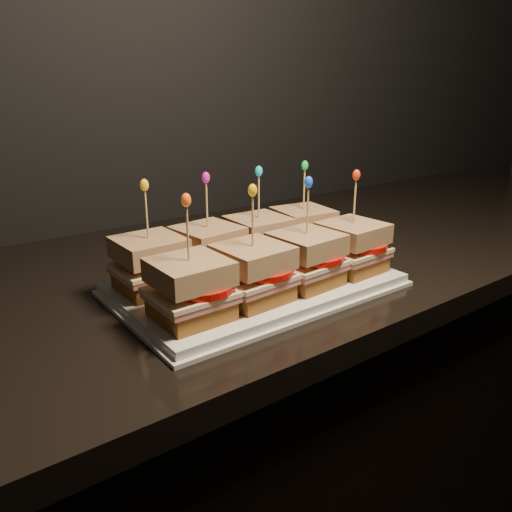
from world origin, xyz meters
TOP-DOWN VIEW (x-y plane):
  - cabinet at (0.38, 1.67)m, footprint 2.47×0.63m
  - granite_slab at (0.38, 1.67)m, footprint 2.51×0.67m
  - platter at (0.35, 1.54)m, footprint 0.41×0.25m
  - platter_rim at (0.35, 1.54)m, footprint 0.42×0.26m
  - sandwich_0_bread_bot at (0.20, 1.59)m, footprint 0.09×0.09m
  - sandwich_0_ham at (0.20, 1.59)m, footprint 0.10×0.09m
  - sandwich_0_cheese at (0.20, 1.59)m, footprint 0.10×0.10m
  - sandwich_0_tomato at (0.21, 1.59)m, footprint 0.09×0.09m
  - sandwich_0_bread_top at (0.20, 1.59)m, footprint 0.09×0.09m
  - sandwich_0_pick at (0.20, 1.59)m, footprint 0.00×0.00m
  - sandwich_0_frill at (0.20, 1.59)m, footprint 0.01×0.01m
  - sandwich_1_bread_bot at (0.30, 1.59)m, footprint 0.10×0.10m
  - sandwich_1_ham at (0.30, 1.59)m, footprint 0.10×0.10m
  - sandwich_1_cheese at (0.30, 1.59)m, footprint 0.11×0.10m
  - sandwich_1_tomato at (0.31, 1.59)m, footprint 0.09×0.09m
  - sandwich_1_bread_top at (0.30, 1.59)m, footprint 0.10×0.10m
  - sandwich_1_pick at (0.30, 1.59)m, footprint 0.00×0.00m
  - sandwich_1_frill at (0.30, 1.59)m, footprint 0.01×0.01m
  - sandwich_2_bread_bot at (0.40, 1.59)m, footprint 0.09×0.09m
  - sandwich_2_ham at (0.40, 1.59)m, footprint 0.10×0.09m
  - sandwich_2_cheese at (0.40, 1.59)m, footprint 0.10×0.10m
  - sandwich_2_tomato at (0.41, 1.59)m, footprint 0.09×0.09m
  - sandwich_2_bread_top at (0.40, 1.59)m, footprint 0.09×0.09m
  - sandwich_2_pick at (0.40, 1.59)m, footprint 0.00×0.00m
  - sandwich_2_frill at (0.40, 1.59)m, footprint 0.01×0.01m
  - sandwich_3_bread_bot at (0.49, 1.59)m, footprint 0.10×0.10m
  - sandwich_3_ham at (0.49, 1.59)m, footprint 0.11×0.10m
  - sandwich_3_cheese at (0.49, 1.59)m, footprint 0.11×0.11m
  - sandwich_3_tomato at (0.50, 1.59)m, footprint 0.09×0.09m
  - sandwich_3_bread_top at (0.49, 1.59)m, footprint 0.10×0.10m
  - sandwich_3_pick at (0.49, 1.59)m, footprint 0.00×0.00m
  - sandwich_3_frill at (0.49, 1.59)m, footprint 0.01×0.01m
  - sandwich_4_bread_bot at (0.20, 1.48)m, footprint 0.09×0.09m
  - sandwich_4_ham at (0.20, 1.48)m, footprint 0.10×0.09m
  - sandwich_4_cheese at (0.20, 1.48)m, footprint 0.10×0.10m
  - sandwich_4_tomato at (0.21, 1.47)m, footprint 0.09×0.09m
  - sandwich_4_bread_top at (0.20, 1.48)m, footprint 0.09×0.09m
  - sandwich_4_pick at (0.20, 1.48)m, footprint 0.00×0.00m
  - sandwich_4_frill at (0.20, 1.48)m, footprint 0.01×0.01m
  - sandwich_5_bread_bot at (0.30, 1.48)m, footprint 0.09×0.09m
  - sandwich_5_ham at (0.30, 1.48)m, footprint 0.10×0.10m
  - sandwich_5_cheese at (0.30, 1.48)m, footprint 0.10×0.10m
  - sandwich_5_tomato at (0.31, 1.47)m, footprint 0.09×0.09m
  - sandwich_5_bread_top at (0.30, 1.48)m, footprint 0.09×0.09m
  - sandwich_5_pick at (0.30, 1.48)m, footprint 0.00×0.00m
  - sandwich_5_frill at (0.30, 1.48)m, footprint 0.01×0.01m
  - sandwich_6_bread_bot at (0.40, 1.48)m, footprint 0.09×0.09m
  - sandwich_6_ham at (0.40, 1.48)m, footprint 0.10×0.10m
  - sandwich_6_cheese at (0.40, 1.48)m, footprint 0.10×0.10m
  - sandwich_6_tomato at (0.41, 1.47)m, footprint 0.09×0.09m
  - sandwich_6_bread_top at (0.40, 1.48)m, footprint 0.09×0.09m
  - sandwich_6_pick at (0.40, 1.48)m, footprint 0.00×0.00m
  - sandwich_6_frill at (0.40, 1.48)m, footprint 0.01×0.01m
  - sandwich_7_bread_bot at (0.49, 1.48)m, footprint 0.09×0.09m
  - sandwich_7_ham at (0.49, 1.48)m, footprint 0.10×0.10m
  - sandwich_7_cheese at (0.49, 1.48)m, footprint 0.10×0.10m
  - sandwich_7_tomato at (0.50, 1.47)m, footprint 0.09×0.09m
  - sandwich_7_bread_top at (0.49, 1.48)m, footprint 0.09×0.09m
  - sandwich_7_pick at (0.49, 1.48)m, footprint 0.00×0.00m
  - sandwich_7_frill at (0.49, 1.48)m, footprint 0.01×0.01m

SIDE VIEW (x-z plane):
  - cabinet at x=0.38m, z-range 0.00..0.87m
  - granite_slab at x=0.38m, z-range 0.87..0.90m
  - platter_rim at x=0.35m, z-range 0.90..0.91m
  - platter at x=0.35m, z-range 0.90..0.92m
  - sandwich_0_bread_bot at x=0.20m, z-range 0.92..0.95m
  - sandwich_1_bread_bot at x=0.30m, z-range 0.92..0.95m
  - sandwich_2_bread_bot at x=0.40m, z-range 0.92..0.95m
  - sandwich_3_bread_bot at x=0.49m, z-range 0.92..0.95m
  - sandwich_4_bread_bot at x=0.20m, z-range 0.92..0.95m
  - sandwich_5_bread_bot at x=0.30m, z-range 0.92..0.95m
  - sandwich_6_bread_bot at x=0.40m, z-range 0.92..0.95m
  - sandwich_7_bread_bot at x=0.49m, z-range 0.92..0.95m
  - sandwich_0_ham at x=0.20m, z-range 0.95..0.95m
  - sandwich_1_ham at x=0.30m, z-range 0.95..0.95m
  - sandwich_2_ham at x=0.40m, z-range 0.95..0.95m
  - sandwich_3_ham at x=0.49m, z-range 0.95..0.95m
  - sandwich_4_ham at x=0.20m, z-range 0.95..0.95m
  - sandwich_5_ham at x=0.30m, z-range 0.95..0.95m
  - sandwich_6_ham at x=0.40m, z-range 0.95..0.95m
  - sandwich_7_ham at x=0.49m, z-range 0.95..0.95m
  - sandwich_0_cheese at x=0.20m, z-range 0.95..0.96m
  - sandwich_1_cheese at x=0.30m, z-range 0.95..0.96m
  - sandwich_2_cheese at x=0.40m, z-range 0.95..0.96m
  - sandwich_3_cheese at x=0.49m, z-range 0.95..0.96m
  - sandwich_4_cheese at x=0.20m, z-range 0.95..0.96m
  - sandwich_5_cheese at x=0.30m, z-range 0.95..0.96m
  - sandwich_6_cheese at x=0.40m, z-range 0.95..0.96m
  - sandwich_7_cheese at x=0.49m, z-range 0.95..0.96m
  - sandwich_0_tomato at x=0.21m, z-range 0.96..0.97m
  - sandwich_1_tomato at x=0.31m, z-range 0.96..0.97m
  - sandwich_2_tomato at x=0.41m, z-range 0.96..0.97m
  - sandwich_3_tomato at x=0.50m, z-range 0.96..0.97m
  - sandwich_4_tomato at x=0.21m, z-range 0.96..0.97m
  - sandwich_5_tomato at x=0.31m, z-range 0.96..0.97m
  - sandwich_6_tomato at x=0.41m, z-range 0.96..0.97m
  - sandwich_7_tomato at x=0.50m, z-range 0.96..0.97m
  - sandwich_0_bread_top at x=0.20m, z-range 0.97..1.00m
  - sandwich_1_bread_top at x=0.30m, z-range 0.97..1.00m
  - sandwich_2_bread_top at x=0.40m, z-range 0.97..1.00m
  - sandwich_3_bread_top at x=0.49m, z-range 0.97..1.00m
  - sandwich_4_bread_top at x=0.20m, z-range 0.97..1.00m
  - sandwich_5_bread_top at x=0.30m, z-range 0.97..1.00m
  - sandwich_6_bread_top at x=0.40m, z-range 0.97..1.00m
  - sandwich_7_bread_top at x=0.49m, z-range 0.97..1.00m
  - sandwich_0_pick at x=0.20m, z-range 0.98..1.07m
  - sandwich_1_pick at x=0.30m, z-range 0.98..1.07m
  - sandwich_2_pick at x=0.40m, z-range 0.98..1.07m
  - sandwich_3_pick at x=0.49m, z-range 0.98..1.07m
  - sandwich_4_pick at x=0.20m, z-range 0.98..1.07m
  - sandwich_5_pick at x=0.30m, z-range 0.98..1.07m
  - sandwich_6_pick at x=0.40m, z-range 0.98..1.07m
  - sandwich_7_pick at x=0.49m, z-range 0.98..1.07m
  - sandwich_0_frill at x=0.20m, z-range 1.07..1.08m
  - sandwich_1_frill at x=0.30m, z-range 1.07..1.08m
  - sandwich_2_frill at x=0.40m, z-range 1.07..1.08m
  - sandwich_3_frill at x=0.49m, z-range 1.07..1.08m
  - sandwich_4_frill at x=0.20m, z-range 1.07..1.08m
  - sandwich_5_frill at x=0.30m, z-range 1.07..1.08m
  - sandwich_6_frill at x=0.40m, z-range 1.07..1.08m
  - sandwich_7_frill at x=0.49m, z-range 1.07..1.08m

